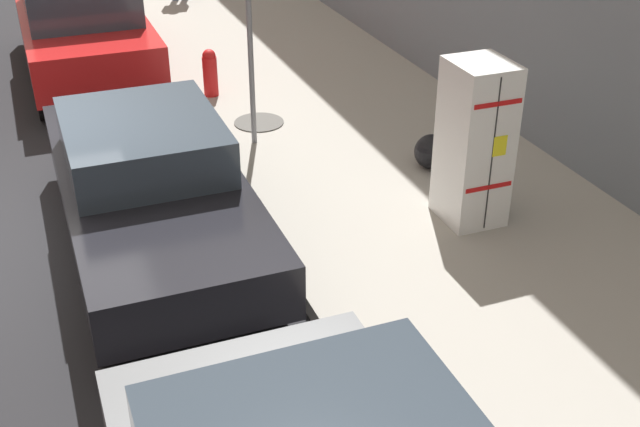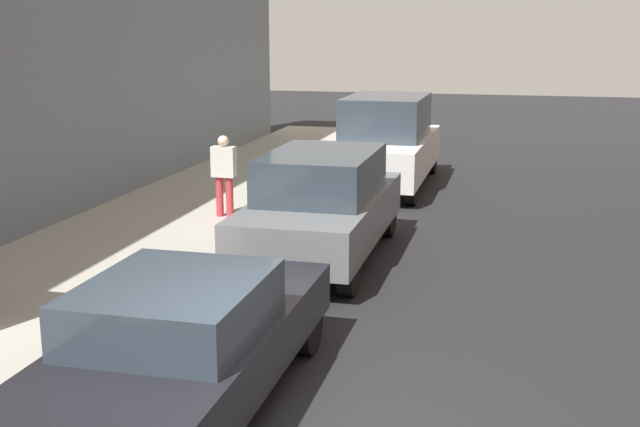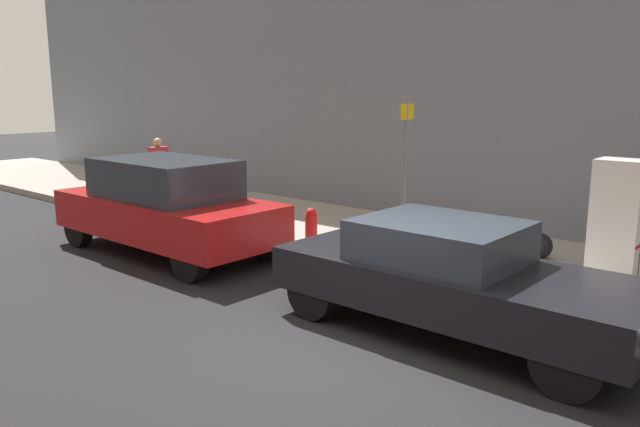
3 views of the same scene
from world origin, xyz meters
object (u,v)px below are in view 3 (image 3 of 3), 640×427
Objects in this scene: fire_hydrant at (311,227)px; trash_bag at (539,246)px; pedestrian_standing_near at (159,166)px; parked_suv_red at (166,205)px; street_sign_post at (404,174)px; discarded_refrigerator at (618,218)px; parked_sedan_dark at (451,276)px.

fire_hydrant is 3.96m from trash_bag.
pedestrian_standing_near is 0.35× the size of parked_suv_red.
street_sign_post is 2.72m from trash_bag.
pedestrian_standing_near is at bearing -123.18° from parked_suv_red.
trash_bag is 0.09× the size of parked_suv_red.
discarded_refrigerator is at bearing 110.21° from fire_hydrant.
street_sign_post is at bearing -40.09° from trash_bag.
discarded_refrigerator is at bearing 80.70° from trash_bag.
parked_sedan_dark is at bearing 47.38° from street_sign_post.
street_sign_post is 0.59× the size of parked_sedan_dark.
parked_sedan_dark is at bearing 67.01° from fire_hydrant.
discarded_refrigerator reaches higher than fire_hydrant.
pedestrian_standing_near is 4.39m from parked_suv_red.
pedestrian_standing_near is (-0.81, -5.83, 0.57)m from fire_hydrant.
pedestrian_standing_near reaches higher than parked_suv_red.
street_sign_post is at bearing 55.50° from pedestrian_standing_near.
street_sign_post reaches higher than discarded_refrigerator.
fire_hydrant is at bearing -86.95° from street_sign_post.
street_sign_post is at bearing -132.62° from parked_sedan_dark.
fire_hydrant is 0.44× the size of pedestrian_standing_near.
fire_hydrant is 4.07m from parked_sedan_dark.
discarded_refrigerator reaches higher than trash_bag.
fire_hydrant is at bearing 126.27° from parked_suv_red.
fire_hydrant is (1.73, -4.70, -0.53)m from discarded_refrigerator.
fire_hydrant is 0.15× the size of parked_suv_red.
street_sign_post is 3.71× the size of fire_hydrant.
trash_bag is at bearing 67.65° from pedestrian_standing_near.
parked_sedan_dark is (3.32, -0.96, -0.34)m from discarded_refrigerator.
trash_bag is 0.10× the size of parked_sedan_dark.
pedestrian_standing_near is (0.92, -10.54, 0.05)m from discarded_refrigerator.
discarded_refrigerator reaches higher than pedestrian_standing_near.
street_sign_post is 2.66m from parked_sedan_dark.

